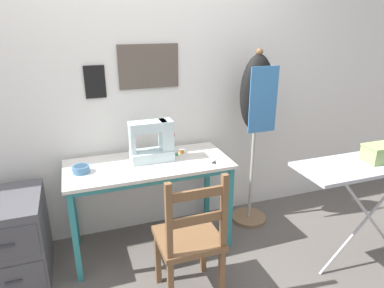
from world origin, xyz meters
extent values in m
plane|color=#5B5651|center=(0.00, 0.00, 0.00)|extent=(14.00, 14.00, 0.00)
cube|color=silver|center=(0.00, 0.62, 1.27)|extent=(10.00, 0.05, 2.55)
cube|color=brown|center=(0.10, 0.59, 1.42)|extent=(0.48, 0.02, 0.34)
cube|color=black|center=(-0.31, 0.59, 1.32)|extent=(0.15, 0.01, 0.25)
cube|color=silver|center=(0.00, 0.28, 0.72)|extent=(1.24, 0.56, 0.02)
cube|color=teal|center=(0.00, 0.04, 0.69)|extent=(1.16, 0.03, 0.04)
cube|color=teal|center=(-0.58, 0.04, 0.36)|extent=(0.04, 0.04, 0.71)
cube|color=teal|center=(0.58, 0.04, 0.36)|extent=(0.04, 0.04, 0.71)
cube|color=teal|center=(-0.58, 0.52, 0.36)|extent=(0.04, 0.04, 0.71)
cube|color=teal|center=(0.58, 0.52, 0.36)|extent=(0.04, 0.04, 0.71)
cube|color=silver|center=(0.04, 0.32, 0.78)|extent=(0.32, 0.16, 0.08)
cube|color=silver|center=(0.15, 0.32, 0.93)|extent=(0.09, 0.14, 0.23)
cube|color=silver|center=(0.02, 0.32, 1.01)|extent=(0.28, 0.12, 0.07)
cube|color=silver|center=(-0.11, 0.32, 0.90)|extent=(0.04, 0.09, 0.16)
cylinder|color=#B22D2D|center=(0.21, 0.32, 0.93)|extent=(0.02, 0.06, 0.06)
cylinder|color=#99999E|center=(0.15, 0.32, 1.06)|extent=(0.01, 0.01, 0.02)
cylinder|color=teal|center=(-0.49, 0.26, 0.76)|extent=(0.12, 0.12, 0.05)
cylinder|color=#243D54|center=(-0.49, 0.26, 0.78)|extent=(0.10, 0.10, 0.01)
cube|color=silver|center=(0.50, 0.16, 0.74)|extent=(0.05, 0.09, 0.00)
cube|color=silver|center=(0.51, 0.15, 0.74)|extent=(0.07, 0.08, 0.00)
torus|color=black|center=(0.47, 0.10, 0.74)|extent=(0.03, 0.03, 0.01)
torus|color=black|center=(0.47, 0.11, 0.74)|extent=(0.03, 0.03, 0.01)
cylinder|color=green|center=(0.24, 0.35, 0.75)|extent=(0.03, 0.03, 0.03)
cylinder|color=beige|center=(0.24, 0.35, 0.76)|extent=(0.03, 0.03, 0.00)
cylinder|color=beige|center=(0.24, 0.35, 0.74)|extent=(0.03, 0.03, 0.00)
cylinder|color=orange|center=(0.30, 0.39, 0.75)|extent=(0.04, 0.04, 0.03)
cylinder|color=beige|center=(0.30, 0.39, 0.77)|extent=(0.04, 0.04, 0.00)
cylinder|color=beige|center=(0.30, 0.39, 0.74)|extent=(0.04, 0.04, 0.00)
cube|color=brown|center=(0.11, -0.32, 0.43)|extent=(0.40, 0.38, 0.04)
cube|color=brown|center=(-0.06, -0.16, 0.21)|extent=(0.04, 0.04, 0.41)
cube|color=brown|center=(0.28, -0.16, 0.21)|extent=(0.04, 0.04, 0.41)
cube|color=brown|center=(0.28, -0.48, 0.21)|extent=(0.04, 0.04, 0.41)
cube|color=brown|center=(-0.06, -0.48, 0.69)|extent=(0.04, 0.04, 0.48)
cube|color=brown|center=(0.28, -0.48, 0.69)|extent=(0.04, 0.04, 0.48)
cube|color=brown|center=(0.11, -0.48, 0.84)|extent=(0.34, 0.02, 0.06)
cube|color=brown|center=(0.11, -0.48, 0.67)|extent=(0.34, 0.02, 0.06)
cube|color=#4C4C51|center=(-0.98, 0.24, 0.31)|extent=(0.41, 0.55, 0.63)
cube|color=#46464B|center=(-0.98, -0.04, 0.45)|extent=(0.38, 0.01, 0.23)
cube|color=#333338|center=(-0.98, -0.05, 0.45)|extent=(0.10, 0.01, 0.02)
cube|color=#46464B|center=(-0.98, -0.04, 0.18)|extent=(0.38, 0.01, 0.23)
cube|color=#333338|center=(-0.98, -0.05, 0.18)|extent=(0.10, 0.01, 0.02)
cylinder|color=#846647|center=(0.94, 0.35, 0.01)|extent=(0.32, 0.32, 0.03)
cylinder|color=#ADA89E|center=(0.94, 0.35, 0.50)|extent=(0.03, 0.03, 0.94)
ellipsoid|color=black|center=(0.94, 0.35, 1.19)|extent=(0.29, 0.21, 0.63)
sphere|color=brown|center=(0.94, 0.35, 1.52)|extent=(0.06, 0.06, 0.06)
cube|color=teal|center=(0.94, 0.24, 1.16)|extent=(0.25, 0.01, 0.53)
cube|color=#ADB2B7|center=(1.45, -0.49, 0.84)|extent=(1.22, 0.37, 0.02)
cylinder|color=#B7B7BC|center=(1.45, -0.49, 0.42)|extent=(0.75, 0.02, 0.85)
cylinder|color=#B7B7BC|center=(1.45, -0.49, 0.42)|extent=(0.75, 0.02, 0.85)
cube|color=#8EB266|center=(1.42, -0.49, 0.91)|extent=(0.20, 0.13, 0.11)
cube|color=#9DC470|center=(1.42, -0.49, 0.97)|extent=(0.21, 0.14, 0.01)
camera|label=1|loc=(-0.48, -2.09, 1.77)|focal=32.00mm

